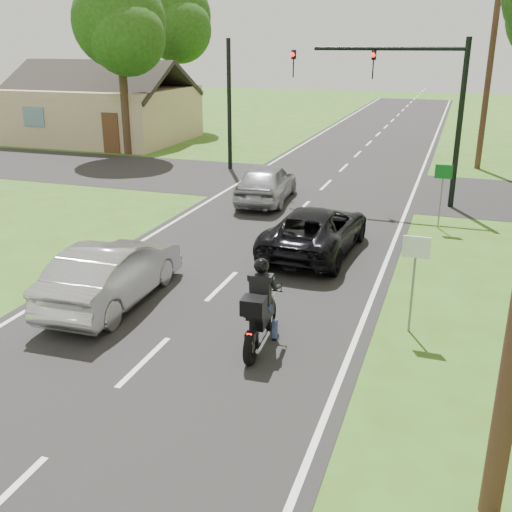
{
  "coord_description": "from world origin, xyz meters",
  "views": [
    {
      "loc": [
        5.33,
        -8.93,
        5.81
      ],
      "look_at": [
        1.25,
        3.0,
        1.3
      ],
      "focal_mm": 42.0,
      "sensor_mm": 36.0,
      "label": 1
    }
  ],
  "objects_px": {
    "traffic_signal": "(409,91)",
    "sign_white": "(415,261)",
    "silver_sedan": "(113,273)",
    "dark_suv": "(316,230)",
    "sign_green": "(443,181)",
    "motorcycle_rider": "(260,313)",
    "silver_suv": "(266,182)",
    "utility_pole_far": "(491,59)"
  },
  "relations": [
    {
      "from": "motorcycle_rider",
      "to": "silver_sedan",
      "type": "xyz_separation_m",
      "value": [
        -3.95,
        0.98,
        0.0
      ]
    },
    {
      "from": "silver_suv",
      "to": "sign_white",
      "type": "xyz_separation_m",
      "value": [
        6.26,
        -9.49,
        0.84
      ]
    },
    {
      "from": "motorcycle_rider",
      "to": "silver_sedan",
      "type": "relative_size",
      "value": 0.49
    },
    {
      "from": "silver_sedan",
      "to": "silver_suv",
      "type": "bearing_deg",
      "value": -94.8
    },
    {
      "from": "silver_suv",
      "to": "sign_green",
      "type": "xyz_separation_m",
      "value": [
        6.46,
        -1.49,
        0.84
      ]
    },
    {
      "from": "dark_suv",
      "to": "sign_green",
      "type": "bearing_deg",
      "value": -129.16
    },
    {
      "from": "traffic_signal",
      "to": "sign_white",
      "type": "height_order",
      "value": "traffic_signal"
    },
    {
      "from": "dark_suv",
      "to": "utility_pole_far",
      "type": "relative_size",
      "value": 0.49
    },
    {
      "from": "dark_suv",
      "to": "motorcycle_rider",
      "type": "bearing_deg",
      "value": 95.56
    },
    {
      "from": "motorcycle_rider",
      "to": "silver_suv",
      "type": "height_order",
      "value": "motorcycle_rider"
    },
    {
      "from": "silver_sedan",
      "to": "dark_suv",
      "type": "bearing_deg",
      "value": -128.15
    },
    {
      "from": "motorcycle_rider",
      "to": "sign_white",
      "type": "relative_size",
      "value": 1.04
    },
    {
      "from": "motorcycle_rider",
      "to": "traffic_signal",
      "type": "distance_m",
      "value": 13.21
    },
    {
      "from": "utility_pole_far",
      "to": "sign_white",
      "type": "height_order",
      "value": "utility_pole_far"
    },
    {
      "from": "motorcycle_rider",
      "to": "utility_pole_far",
      "type": "bearing_deg",
      "value": 74.81
    },
    {
      "from": "traffic_signal",
      "to": "sign_white",
      "type": "xyz_separation_m",
      "value": [
        1.36,
        -11.02,
        -2.54
      ]
    },
    {
      "from": "silver_suv",
      "to": "sign_green",
      "type": "distance_m",
      "value": 6.68
    },
    {
      "from": "silver_sedan",
      "to": "utility_pole_far",
      "type": "distance_m",
      "value": 21.8
    },
    {
      "from": "dark_suv",
      "to": "traffic_signal",
      "type": "relative_size",
      "value": 0.76
    },
    {
      "from": "sign_white",
      "to": "motorcycle_rider",
      "type": "bearing_deg",
      "value": -149.03
    },
    {
      "from": "motorcycle_rider",
      "to": "sign_white",
      "type": "height_order",
      "value": "sign_white"
    },
    {
      "from": "traffic_signal",
      "to": "sign_green",
      "type": "bearing_deg",
      "value": -62.62
    },
    {
      "from": "silver_suv",
      "to": "sign_green",
      "type": "height_order",
      "value": "sign_green"
    },
    {
      "from": "sign_white",
      "to": "sign_green",
      "type": "height_order",
      "value": "same"
    },
    {
      "from": "silver_sedan",
      "to": "traffic_signal",
      "type": "xyz_separation_m",
      "value": [
        5.37,
        11.71,
        3.39
      ]
    },
    {
      "from": "silver_suv",
      "to": "dark_suv",
      "type": "bearing_deg",
      "value": 116.61
    },
    {
      "from": "sign_white",
      "to": "dark_suv",
      "type": "bearing_deg",
      "value": 125.52
    },
    {
      "from": "dark_suv",
      "to": "traffic_signal",
      "type": "bearing_deg",
      "value": -101.81
    },
    {
      "from": "utility_pole_far",
      "to": "sign_white",
      "type": "distance_m",
      "value": 19.39
    },
    {
      "from": "silver_sedan",
      "to": "utility_pole_far",
      "type": "bearing_deg",
      "value": -114.8
    },
    {
      "from": "utility_pole_far",
      "to": "sign_green",
      "type": "bearing_deg",
      "value": -96.73
    },
    {
      "from": "dark_suv",
      "to": "silver_suv",
      "type": "height_order",
      "value": "silver_suv"
    },
    {
      "from": "traffic_signal",
      "to": "dark_suv",
      "type": "bearing_deg",
      "value": -104.45
    },
    {
      "from": "silver_suv",
      "to": "silver_sedan",
      "type": "bearing_deg",
      "value": 82.4
    },
    {
      "from": "sign_white",
      "to": "sign_green",
      "type": "relative_size",
      "value": 1.0
    },
    {
      "from": "utility_pole_far",
      "to": "sign_green",
      "type": "height_order",
      "value": "utility_pole_far"
    },
    {
      "from": "silver_suv",
      "to": "motorcycle_rider",
      "type": "bearing_deg",
      "value": 102.37
    },
    {
      "from": "motorcycle_rider",
      "to": "sign_green",
      "type": "xyz_separation_m",
      "value": [
        2.98,
        9.67,
        0.85
      ]
    },
    {
      "from": "silver_suv",
      "to": "sign_white",
      "type": "relative_size",
      "value": 2.07
    },
    {
      "from": "silver_suv",
      "to": "utility_pole_far",
      "type": "xyz_separation_m",
      "value": [
        7.76,
        9.53,
        4.32
      ]
    },
    {
      "from": "silver_sedan",
      "to": "sign_green",
      "type": "distance_m",
      "value": 11.15
    },
    {
      "from": "sign_green",
      "to": "motorcycle_rider",
      "type": "bearing_deg",
      "value": -107.13
    }
  ]
}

